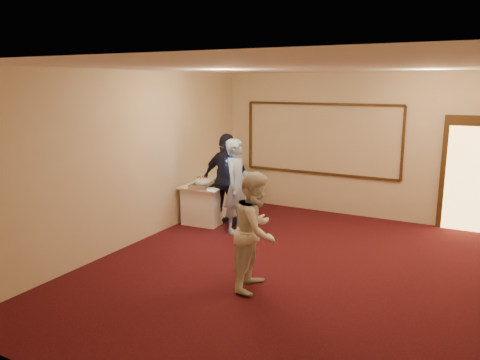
# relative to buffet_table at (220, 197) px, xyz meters

# --- Properties ---
(floor) EXTENTS (7.00, 7.00, 0.00)m
(floor) POSITION_rel_buffet_table_xyz_m (2.59, -2.19, -0.39)
(floor) COLOR black
(floor) RESTS_ON ground
(room_walls) EXTENTS (6.04, 7.04, 3.02)m
(room_walls) POSITION_rel_buffet_table_xyz_m (2.59, -2.19, 1.64)
(room_walls) COLOR beige
(room_walls) RESTS_ON floor
(wall_molding) EXTENTS (3.45, 0.04, 1.55)m
(wall_molding) POSITION_rel_buffet_table_xyz_m (1.79, 1.28, 1.21)
(wall_molding) COLOR #362210
(wall_molding) RESTS_ON room_walls
(doorway) EXTENTS (1.05, 0.07, 2.20)m
(doorway) POSITION_rel_buffet_table_xyz_m (4.74, 1.26, 0.69)
(doorway) COLOR #362210
(doorway) RESTS_ON floor
(buffet_table) EXTENTS (0.96, 2.17, 0.77)m
(buffet_table) POSITION_rel_buffet_table_xyz_m (0.00, 0.00, 0.00)
(buffet_table) COLOR white
(buffet_table) RESTS_ON floor
(pavlova_tray) EXTENTS (0.46, 0.58, 0.20)m
(pavlova_tray) POSITION_rel_buffet_table_xyz_m (0.09, -0.81, 0.47)
(pavlova_tray) COLOR #B9BBC0
(pavlova_tray) RESTS_ON buffet_table
(cupcake_stand) EXTENTS (0.32, 0.32, 0.48)m
(cupcake_stand) POSITION_rel_buffet_table_xyz_m (-0.13, 0.94, 0.55)
(cupcake_stand) COLOR #CA3F5D
(cupcake_stand) RESTS_ON buffet_table
(plate_stack_a) EXTENTS (0.18, 0.18, 0.15)m
(plate_stack_a) POSITION_rel_buffet_table_xyz_m (-0.02, 0.12, 0.46)
(plate_stack_a) COLOR white
(plate_stack_a) RESTS_ON buffet_table
(plate_stack_b) EXTENTS (0.20, 0.20, 0.17)m
(plate_stack_b) POSITION_rel_buffet_table_xyz_m (0.09, 0.25, 0.47)
(plate_stack_b) COLOR white
(plate_stack_b) RESTS_ON buffet_table
(tart) EXTENTS (0.30, 0.30, 0.06)m
(tart) POSITION_rel_buffet_table_xyz_m (0.14, -0.24, 0.41)
(tart) COLOR white
(tart) RESTS_ON buffet_table
(man) EXTENTS (0.45, 0.66, 1.78)m
(man) POSITION_rel_buffet_table_xyz_m (0.88, -0.86, 0.50)
(man) COLOR #97BFF5
(man) RESTS_ON floor
(woman) EXTENTS (0.70, 0.86, 1.63)m
(woman) POSITION_rel_buffet_table_xyz_m (2.30, -2.94, 0.43)
(woman) COLOR white
(woman) RESTS_ON floor
(guest) EXTENTS (1.10, 0.50, 1.83)m
(guest) POSITION_rel_buffet_table_xyz_m (0.52, -0.59, 0.53)
(guest) COLOR black
(guest) RESTS_ON floor
(camera_flash) EXTENTS (0.08, 0.06, 0.05)m
(camera_flash) POSITION_rel_buffet_table_xyz_m (0.68, -0.71, 0.95)
(camera_flash) COLOR white
(camera_flash) RESTS_ON guest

